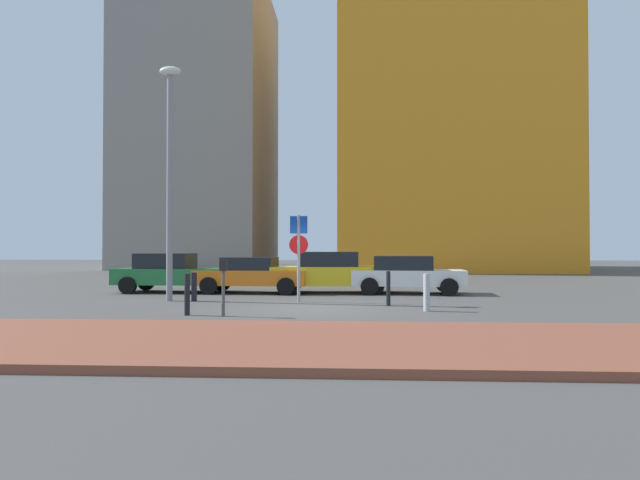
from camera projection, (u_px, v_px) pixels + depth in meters
ground_plane at (314, 308)px, 14.98m from camera, size 120.00×120.00×0.00m
sidewalk_brick at (292, 343)px, 9.14m from camera, size 40.00×4.46×0.14m
parked_car_green at (173, 272)px, 20.40m from camera, size 4.49×2.00×1.50m
parked_car_orange at (252, 274)px, 20.03m from camera, size 4.30×2.08×1.35m
parked_car_yellow at (330, 272)px, 20.14m from camera, size 4.70×2.33×1.56m
parked_car_white at (407, 274)px, 19.76m from camera, size 4.24×2.19×1.41m
parking_sign_post at (299, 247)px, 16.72m from camera, size 0.60×0.10×2.74m
parking_meter at (223, 280)px, 13.19m from camera, size 0.18×0.14×1.41m
street_lamp at (170, 164)px, 17.11m from camera, size 0.70×0.36×7.59m
traffic_bollard_near at (187, 295)px, 13.40m from camera, size 0.14×0.14×1.05m
traffic_bollard_mid at (194, 287)px, 17.00m from camera, size 0.18×0.18×0.92m
traffic_bollard_far at (388, 289)px, 15.58m from camera, size 0.12×0.12×1.02m
traffic_bollard_edge at (427, 292)px, 14.28m from camera, size 0.17×0.17×1.02m
building_colorful_midrise at (440, 112)px, 43.52m from camera, size 16.48×16.80×25.72m
building_under_construction at (203, 128)px, 46.84m from camera, size 11.39×14.28×24.69m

